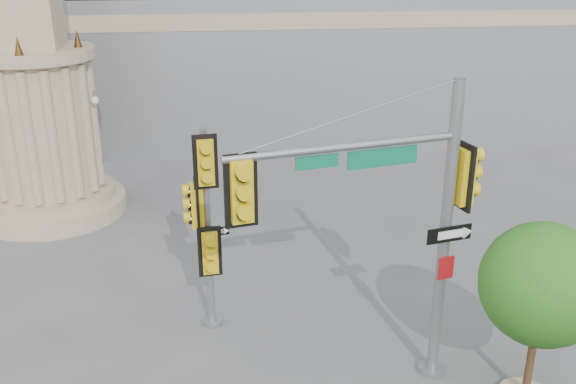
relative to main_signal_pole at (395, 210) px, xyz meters
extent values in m
plane|color=#545456|center=(-2.11, 0.46, -3.61)|extent=(120.00, 120.00, 0.00)
cylinder|color=tan|center=(-8.11, 9.46, -3.36)|extent=(4.40, 4.40, 0.50)
cylinder|color=tan|center=(-8.11, 9.46, -2.96)|extent=(3.80, 3.80, 0.30)
cylinder|color=tan|center=(-8.11, 9.46, -0.81)|extent=(3.00, 3.00, 4.00)
cylinder|color=tan|center=(-8.11, 9.46, 1.34)|extent=(3.50, 3.50, 0.30)
cone|color=#472D14|center=(-6.81, 9.46, 1.74)|extent=(0.24, 0.24, 0.50)
cylinder|color=slate|center=(1.03, 0.22, -3.55)|extent=(0.54, 0.54, 0.12)
cylinder|color=slate|center=(1.03, 0.22, -0.70)|extent=(0.21, 0.21, 5.82)
cylinder|color=slate|center=(-0.96, -0.21, 1.24)|extent=(4.01, 0.99, 0.14)
cube|color=#0D6E49|center=(-0.30, -0.08, 1.00)|extent=(1.24, 0.30, 0.31)
cube|color=yellow|center=(-2.67, -0.57, 0.71)|extent=(0.58, 0.38, 1.21)
cube|color=yellow|center=(1.29, 0.28, 0.47)|extent=(0.38, 0.58, 1.21)
cube|color=black|center=(1.05, 0.09, -0.55)|extent=(0.88, 0.22, 0.29)
cube|color=#A20F14|center=(1.05, 0.09, -1.23)|extent=(0.31, 0.09, 0.45)
cylinder|color=slate|center=(-3.26, 2.46, -3.55)|extent=(0.43, 0.43, 0.11)
cylinder|color=slate|center=(-3.26, 2.46, -1.36)|extent=(0.16, 0.16, 4.50)
cube|color=yellow|center=(-3.23, 2.26, 0.26)|extent=(0.52, 0.31, 1.12)
cube|color=yellow|center=(-3.45, 2.44, -0.73)|extent=(0.31, 0.52, 1.12)
cube|color=yellow|center=(-3.23, 2.26, -1.72)|extent=(0.52, 0.31, 1.12)
cube|color=black|center=(-3.08, 2.37, -1.31)|extent=(0.56, 0.09, 0.18)
cylinder|color=#382314|center=(2.49, -0.74, -2.67)|extent=(0.15, 0.15, 1.88)
sphere|color=#2B5E15|center=(2.49, -0.74, -1.20)|extent=(2.19, 2.19, 2.19)
sphere|color=#2B5E15|center=(2.96, -0.48, -1.52)|extent=(1.36, 1.36, 1.36)
sphere|color=#2B5E15|center=(2.13, -1.00, -1.46)|extent=(1.15, 1.15, 1.15)
camera|label=1|loc=(-3.07, -9.87, 4.30)|focal=40.00mm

